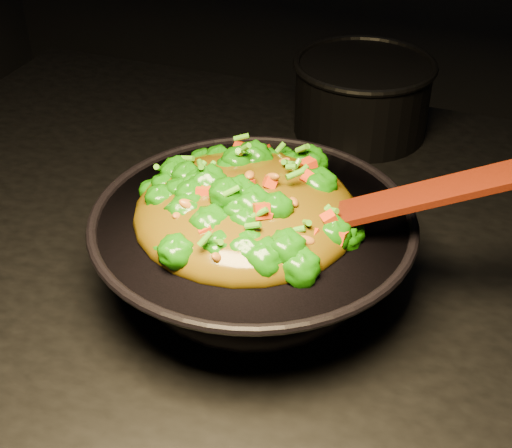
% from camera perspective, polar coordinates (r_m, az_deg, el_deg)
% --- Properties ---
extents(stovetop, '(1.20, 0.90, 0.90)m').
position_cam_1_polar(stovetop, '(1.28, -0.98, -16.67)').
color(stovetop, black).
rests_on(stovetop, ground).
extents(wok, '(0.45, 0.45, 0.10)m').
position_cam_1_polar(wok, '(0.83, -0.24, -2.35)').
color(wok, black).
rests_on(wok, stovetop).
extents(stir_fry, '(0.30, 0.30, 0.09)m').
position_cam_1_polar(stir_fry, '(0.78, -0.83, 3.26)').
color(stir_fry, '#165B06').
rests_on(stir_fry, wok).
extents(spatula, '(0.27, 0.10, 0.12)m').
position_cam_1_polar(spatula, '(0.76, 11.21, 1.78)').
color(spatula, '#391406').
rests_on(spatula, wok).
extents(back_pot, '(0.24, 0.24, 0.12)m').
position_cam_1_polar(back_pot, '(1.18, 8.47, 10.04)').
color(back_pot, black).
rests_on(back_pot, stovetop).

